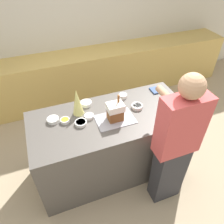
% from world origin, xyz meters
% --- Properties ---
extents(ground_plane, '(12.00, 12.00, 0.00)m').
position_xyz_m(ground_plane, '(0.00, 0.00, 0.00)').
color(ground_plane, tan).
extents(wall_back, '(8.00, 0.05, 2.60)m').
position_xyz_m(wall_back, '(0.00, 2.09, 1.30)').
color(wall_back, beige).
rests_on(wall_back, ground_plane).
extents(back_cabinet_block, '(6.00, 0.60, 0.91)m').
position_xyz_m(back_cabinet_block, '(0.00, 1.76, 0.46)').
color(back_cabinet_block, tan).
rests_on(back_cabinet_block, ground_plane).
extents(kitchen_island, '(1.89, 0.86, 0.93)m').
position_xyz_m(kitchen_island, '(0.00, 0.00, 0.47)').
color(kitchen_island, '#514C47').
rests_on(kitchen_island, ground_plane).
extents(baking_tray, '(0.43, 0.29, 0.01)m').
position_xyz_m(baking_tray, '(0.02, -0.07, 0.93)').
color(baking_tray, '#9E9EA8').
rests_on(baking_tray, kitchen_island).
extents(gingerbread_house, '(0.18, 0.14, 0.30)m').
position_xyz_m(gingerbread_house, '(0.02, -0.07, 1.05)').
color(gingerbread_house, brown).
rests_on(gingerbread_house, baking_tray).
extents(decorative_tree, '(0.13, 0.13, 0.33)m').
position_xyz_m(decorative_tree, '(-0.34, 0.19, 1.10)').
color(decorative_tree, '#DBD675').
rests_on(decorative_tree, kitchen_island).
extents(candy_bowl_near_tray_left, '(0.10, 0.10, 0.05)m').
position_xyz_m(candy_bowl_near_tray_left, '(0.27, 0.29, 0.96)').
color(candy_bowl_near_tray_left, white).
rests_on(candy_bowl_near_tray_left, kitchen_island).
extents(candy_bowl_far_left, '(0.14, 0.14, 0.04)m').
position_xyz_m(candy_bowl_far_left, '(0.35, 0.04, 0.95)').
color(candy_bowl_far_left, white).
rests_on(candy_bowl_far_left, kitchen_island).
extents(candy_bowl_far_right, '(0.13, 0.13, 0.04)m').
position_xyz_m(candy_bowl_far_right, '(-0.36, -0.01, 0.95)').
color(candy_bowl_far_right, white).
rests_on(candy_bowl_far_right, kitchen_island).
extents(candy_bowl_front_corner, '(0.11, 0.11, 0.04)m').
position_xyz_m(candy_bowl_front_corner, '(-0.24, 0.06, 0.95)').
color(candy_bowl_front_corner, silver).
rests_on(candy_bowl_front_corner, kitchen_island).
extents(candy_bowl_behind_tray, '(0.13, 0.13, 0.05)m').
position_xyz_m(candy_bowl_behind_tray, '(-0.21, 0.30, 0.96)').
color(candy_bowl_behind_tray, white).
rests_on(candy_bowl_behind_tray, kitchen_island).
extents(candy_bowl_near_tray_right, '(0.11, 0.11, 0.04)m').
position_xyz_m(candy_bowl_near_tray_right, '(-0.52, 0.09, 0.95)').
color(candy_bowl_near_tray_right, white).
rests_on(candy_bowl_near_tray_right, kitchen_island).
extents(candy_bowl_center_rear, '(0.13, 0.13, 0.04)m').
position_xyz_m(candy_bowl_center_rear, '(-0.64, 0.15, 0.96)').
color(candy_bowl_center_rear, white).
rests_on(candy_bowl_center_rear, kitchen_island).
extents(cookbook, '(0.19, 0.15, 0.02)m').
position_xyz_m(cookbook, '(0.77, 0.27, 0.94)').
color(cookbook, '#3F598C').
rests_on(cookbook, kitchen_island).
extents(person, '(0.45, 0.57, 1.73)m').
position_xyz_m(person, '(0.47, -0.62, 0.89)').
color(person, '#333338').
rests_on(person, ground_plane).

